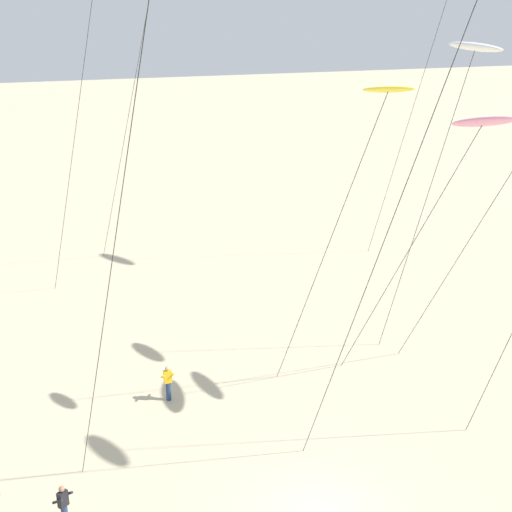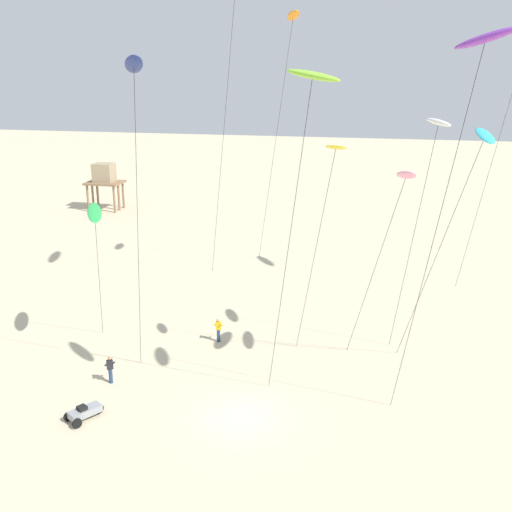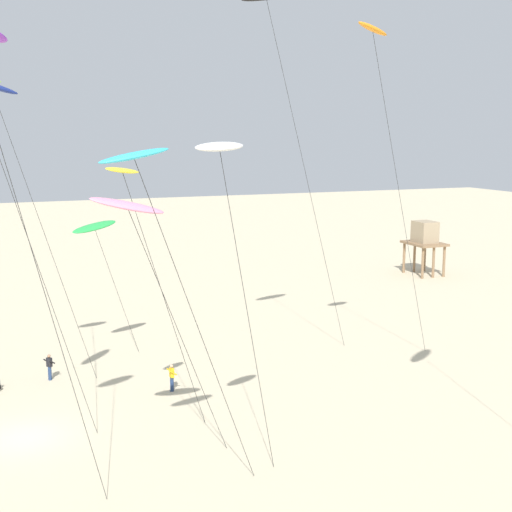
{
  "view_description": "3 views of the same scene",
  "coord_description": "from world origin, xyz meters",
  "px_view_note": "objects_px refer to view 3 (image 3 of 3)",
  "views": [
    {
      "loc": [
        -7.54,
        -17.35,
        16.81
      ],
      "look_at": [
        0.03,
        7.43,
        6.83
      ],
      "focal_mm": 48.22,
      "sensor_mm": 36.0,
      "label": 1
    },
    {
      "loc": [
        6.53,
        -27.41,
        17.75
      ],
      "look_at": [
        -0.48,
        5.82,
        7.08
      ],
      "focal_mm": 42.97,
      "sensor_mm": 36.0,
      "label": 2
    },
    {
      "loc": [
        35.43,
        -1.3,
        15.25
      ],
      "look_at": [
        4.38,
        10.9,
        9.41
      ],
      "focal_mm": 49.11,
      "sensor_mm": 36.0,
      "label": 3
    }
  ],
  "objects_px": {
    "kite_flyer_middle": "(172,377)",
    "stilt_house": "(425,237)",
    "kite_white": "(220,150)",
    "kite_flyer_nearest": "(49,366)",
    "kite_cyan": "(136,160)",
    "kite_pink": "(128,207)",
    "kite_green": "(95,227)",
    "kite_orange": "(373,33)",
    "kite_yellow": "(124,176)",
    "kite_black": "(267,1)"
  },
  "relations": [
    {
      "from": "kite_flyer_middle",
      "to": "stilt_house",
      "type": "height_order",
      "value": "stilt_house"
    },
    {
      "from": "kite_white",
      "to": "kite_flyer_nearest",
      "type": "bearing_deg",
      "value": -162.55
    },
    {
      "from": "kite_cyan",
      "to": "kite_flyer_middle",
      "type": "xyz_separation_m",
      "value": [
        -14.71,
        4.86,
        -13.46
      ]
    },
    {
      "from": "kite_cyan",
      "to": "stilt_house",
      "type": "bearing_deg",
      "value": 134.58
    },
    {
      "from": "kite_flyer_middle",
      "to": "stilt_house",
      "type": "xyz_separation_m",
      "value": [
        -24.26,
        34.69,
        3.29
      ]
    },
    {
      "from": "kite_pink",
      "to": "kite_white",
      "type": "height_order",
      "value": "kite_white"
    },
    {
      "from": "kite_green",
      "to": "kite_orange",
      "type": "distance_m",
      "value": 21.04
    },
    {
      "from": "kite_yellow",
      "to": "kite_flyer_nearest",
      "type": "distance_m",
      "value": 17.71
    },
    {
      "from": "kite_black",
      "to": "stilt_house",
      "type": "relative_size",
      "value": 3.99
    },
    {
      "from": "kite_white",
      "to": "kite_flyer_nearest",
      "type": "distance_m",
      "value": 22.94
    },
    {
      "from": "kite_white",
      "to": "kite_flyer_nearest",
      "type": "relative_size",
      "value": 9.01
    },
    {
      "from": "kite_white",
      "to": "kite_cyan",
      "type": "bearing_deg",
      "value": -63.33
    },
    {
      "from": "kite_pink",
      "to": "kite_orange",
      "type": "bearing_deg",
      "value": 117.56
    },
    {
      "from": "kite_yellow",
      "to": "stilt_house",
      "type": "xyz_separation_m",
      "value": [
        -31.84,
        38.6,
        -9.19
      ]
    },
    {
      "from": "kite_flyer_middle",
      "to": "stilt_house",
      "type": "bearing_deg",
      "value": 124.97
    },
    {
      "from": "kite_flyer_nearest",
      "to": "kite_flyer_middle",
      "type": "relative_size",
      "value": 1.0
    },
    {
      "from": "kite_flyer_nearest",
      "to": "kite_flyer_middle",
      "type": "height_order",
      "value": "same"
    },
    {
      "from": "stilt_house",
      "to": "kite_green",
      "type": "bearing_deg",
      "value": -65.04
    },
    {
      "from": "kite_cyan",
      "to": "kite_white",
      "type": "bearing_deg",
      "value": 116.67
    },
    {
      "from": "kite_pink",
      "to": "kite_flyer_nearest",
      "type": "relative_size",
      "value": 7.79
    },
    {
      "from": "kite_white",
      "to": "kite_pink",
      "type": "bearing_deg",
      "value": -115.62
    },
    {
      "from": "kite_pink",
      "to": "kite_yellow",
      "type": "bearing_deg",
      "value": 171.05
    },
    {
      "from": "kite_yellow",
      "to": "kite_orange",
      "type": "height_order",
      "value": "kite_orange"
    },
    {
      "from": "kite_green",
      "to": "kite_white",
      "type": "relative_size",
      "value": 0.65
    },
    {
      "from": "kite_black",
      "to": "kite_pink",
      "type": "bearing_deg",
      "value": -43.24
    },
    {
      "from": "stilt_house",
      "to": "kite_black",
      "type": "bearing_deg",
      "value": -49.73
    },
    {
      "from": "kite_green",
      "to": "kite_orange",
      "type": "height_order",
      "value": "kite_orange"
    },
    {
      "from": "kite_cyan",
      "to": "kite_green",
      "type": "bearing_deg",
      "value": 175.61
    },
    {
      "from": "kite_black",
      "to": "kite_white",
      "type": "bearing_deg",
      "value": -29.42
    },
    {
      "from": "stilt_house",
      "to": "kite_orange",
      "type": "bearing_deg",
      "value": -40.51
    },
    {
      "from": "kite_yellow",
      "to": "kite_green",
      "type": "relative_size",
      "value": 1.42
    },
    {
      "from": "kite_white",
      "to": "kite_cyan",
      "type": "relative_size",
      "value": 1.01
    },
    {
      "from": "kite_white",
      "to": "stilt_house",
      "type": "relative_size",
      "value": 2.55
    },
    {
      "from": "kite_green",
      "to": "kite_orange",
      "type": "bearing_deg",
      "value": 57.16
    },
    {
      "from": "kite_cyan",
      "to": "kite_flyer_nearest",
      "type": "bearing_deg",
      "value": -174.77
    },
    {
      "from": "kite_white",
      "to": "kite_black",
      "type": "bearing_deg",
      "value": 150.58
    },
    {
      "from": "kite_black",
      "to": "kite_flyer_nearest",
      "type": "xyz_separation_m",
      "value": [
        -4.58,
        -12.8,
        -21.93
      ]
    },
    {
      "from": "kite_pink",
      "to": "kite_cyan",
      "type": "xyz_separation_m",
      "value": [
        3.48,
        -0.37,
        2.01
      ]
    },
    {
      "from": "kite_yellow",
      "to": "kite_pink",
      "type": "xyz_separation_m",
      "value": [
        3.65,
        -0.58,
        -1.03
      ]
    },
    {
      "from": "kite_flyer_nearest",
      "to": "kite_flyer_middle",
      "type": "bearing_deg",
      "value": 54.79
    },
    {
      "from": "kite_yellow",
      "to": "kite_pink",
      "type": "height_order",
      "value": "kite_yellow"
    },
    {
      "from": "kite_yellow",
      "to": "kite_flyer_nearest",
      "type": "xyz_separation_m",
      "value": [
        -12.26,
        -2.73,
        -12.48
      ]
    },
    {
      "from": "kite_flyer_middle",
      "to": "kite_white",
      "type": "bearing_deg",
      "value": -5.03
    },
    {
      "from": "kite_green",
      "to": "kite_pink",
      "type": "height_order",
      "value": "kite_pink"
    },
    {
      "from": "kite_flyer_nearest",
      "to": "kite_pink",
      "type": "bearing_deg",
      "value": 7.7
    },
    {
      "from": "kite_orange",
      "to": "kite_black",
      "type": "bearing_deg",
      "value": -119.28
    },
    {
      "from": "kite_yellow",
      "to": "kite_white",
      "type": "distance_m",
      "value": 6.08
    },
    {
      "from": "kite_yellow",
      "to": "kite_black",
      "type": "xyz_separation_m",
      "value": [
        -7.68,
        10.08,
        9.44
      ]
    },
    {
      "from": "kite_orange",
      "to": "kite_cyan",
      "type": "distance_m",
      "value": 21.22
    },
    {
      "from": "kite_pink",
      "to": "kite_cyan",
      "type": "bearing_deg",
      "value": -6.14
    }
  ]
}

